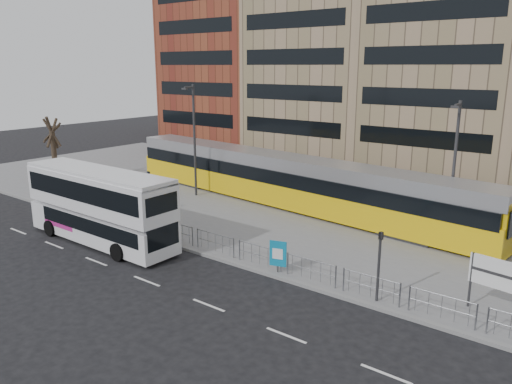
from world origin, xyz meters
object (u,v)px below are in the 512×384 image
Objects in this scene: double_decker_bus at (99,204)px; traffic_light_east at (379,257)px; pedestrian at (149,181)px; station_sign at (495,276)px; ad_panel at (278,254)px; lamp_post_west at (194,136)px; tram at (286,180)px; traffic_light_west at (121,188)px; lamp_post_east at (454,164)px; bare_tree at (50,115)px.

traffic_light_east is (15.86, 2.50, -0.17)m from double_decker_bus.
pedestrian is 23.50m from traffic_light_east.
ad_panel is at bearing -160.25° from station_sign.
lamp_post_west reaches higher than pedestrian.
traffic_light_west is (-6.87, -9.10, 0.17)m from tram.
ad_panel is at bearing -114.34° from lamp_post_east.
station_sign is (15.84, -8.44, -0.15)m from tram.
lamp_post_east is at bearing 39.96° from double_decker_bus.
traffic_light_west and traffic_light_east have the same top height.
station_sign is 4.51m from traffic_light_east.
station_sign is 27.11m from pedestrian.
lamp_post_west is (-7.09, -2.01, 2.79)m from tram.
lamp_post_east is (22.16, 3.75, 3.48)m from pedestrian.
lamp_post_east is at bearing 108.71° from traffic_light_east.
lamp_post_east reaches higher than station_sign.
lamp_post_west is at bearing -63.68° from pedestrian.
lamp_post_east reaches higher than ad_panel.
pedestrian reaches higher than ad_panel.
bare_tree is at bearing -175.38° from station_sign.
tram is at bearing 160.48° from station_sign.
double_decker_bus is 0.35× the size of tram.
traffic_light_east reaches higher than station_sign.
bare_tree is at bearing 110.55° from pedestrian.
bare_tree is at bearing 157.18° from double_decker_bus.
tram is at bearing -67.20° from pedestrian.
tram is 18.43× the size of pedestrian.
station_sign is 0.30× the size of lamp_post_east.
bare_tree is (-9.21, -2.55, 4.92)m from pedestrian.
bare_tree reaches higher than ad_panel.
traffic_light_west is (-22.71, -0.66, 0.33)m from station_sign.
double_decker_bus is 16.05m from traffic_light_east.
traffic_light_west is 0.37× the size of lamp_post_west.
traffic_light_east is at bearing -101.57° from pedestrian.
ad_panel is at bearing 12.65° from double_decker_bus.
bare_tree is at bearing -170.55° from traffic_light_east.
ad_panel is 18.67m from pedestrian.
double_decker_bus is at bearing -65.29° from traffic_light_west.
station_sign is 1.49× the size of ad_panel.
lamp_post_west is (-2.93, 10.67, 2.45)m from double_decker_bus.
traffic_light_east is (18.56, -1.08, 0.00)m from traffic_light_west.
tram is at bearing 71.89° from double_decker_bus.
lamp_post_east is at bearing 14.95° from traffic_light_west.
double_decker_bus is at bearing -74.65° from lamp_post_west.
tram is 9.87× the size of traffic_light_east.
lamp_post_east is 1.01× the size of bare_tree.
station_sign is at bearing -3.92° from bare_tree.
station_sign is 10.18m from lamp_post_east.
lamp_post_west is 13.56m from bare_tree.
traffic_light_west is 1.00× the size of traffic_light_east.
pedestrian is 10.75m from bare_tree.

